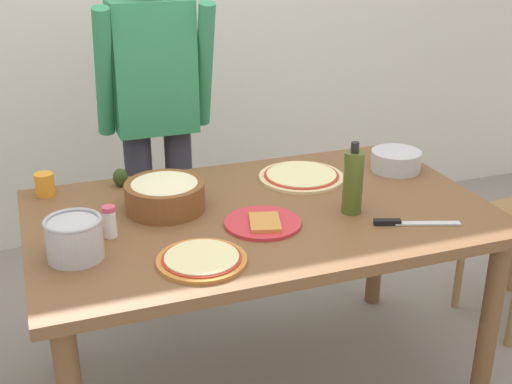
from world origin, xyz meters
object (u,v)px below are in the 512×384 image
(person_cook, at_px, (156,110))
(plate_with_slice, at_px, (263,223))
(steel_pot, at_px, (74,238))
(chef_knife, at_px, (406,223))
(mixing_bowl_steel, at_px, (396,161))
(popcorn_bowl, at_px, (165,193))
(pizza_cooked_on_tray, at_px, (202,259))
(cup_orange, at_px, (45,184))
(avocado, at_px, (120,177))
(dining_table, at_px, (261,234))
(olive_oil_bottle, at_px, (353,182))
(pizza_raw_on_board, at_px, (301,176))
(salt_shaker, at_px, (110,222))

(person_cook, height_order, plate_with_slice, person_cook)
(steel_pot, distance_m, chef_knife, 1.07)
(mixing_bowl_steel, bearing_deg, chef_knife, -116.75)
(plate_with_slice, bearing_deg, chef_knife, -19.56)
(popcorn_bowl, xyz_separation_m, chef_knife, (0.73, -0.40, -0.05))
(pizza_cooked_on_tray, relative_size, popcorn_bowl, 0.98)
(cup_orange, bearing_deg, avocado, -1.12)
(dining_table, distance_m, popcorn_bowl, 0.37)
(mixing_bowl_steel, height_order, steel_pot, steel_pot)
(olive_oil_bottle, distance_m, cup_orange, 1.12)
(plate_with_slice, xyz_separation_m, olive_oil_bottle, (0.33, -0.01, 0.11))
(person_cook, xyz_separation_m, olive_oil_bottle, (0.49, -0.88, -0.07))
(pizza_raw_on_board, xyz_separation_m, chef_knife, (0.16, -0.50, -0.00))
(pizza_raw_on_board, height_order, olive_oil_bottle, olive_oil_bottle)
(cup_orange, xyz_separation_m, chef_knife, (1.12, -0.67, -0.04))
(pizza_raw_on_board, distance_m, steel_pot, 0.97)
(salt_shaker, relative_size, chef_knife, 0.38)
(olive_oil_bottle, bearing_deg, cup_orange, 152.44)
(steel_pot, bearing_deg, pizza_raw_on_board, 21.87)
(steel_pot, height_order, cup_orange, steel_pot)
(mixing_bowl_steel, xyz_separation_m, cup_orange, (-1.35, 0.21, 0.00))
(steel_pot, xyz_separation_m, avocado, (0.22, 0.53, -0.03))
(olive_oil_bottle, height_order, steel_pot, olive_oil_bottle)
(salt_shaker, distance_m, avocado, 0.43)
(person_cook, xyz_separation_m, popcorn_bowl, (-0.11, -0.63, -0.12))
(person_cook, height_order, steel_pot, person_cook)
(plate_with_slice, bearing_deg, dining_table, 73.27)
(dining_table, relative_size, popcorn_bowl, 5.71)
(olive_oil_bottle, bearing_deg, person_cook, 119.46)
(dining_table, xyz_separation_m, person_cook, (-0.20, 0.76, 0.27))
(pizza_raw_on_board, relative_size, plate_with_slice, 1.29)
(pizza_raw_on_board, relative_size, steel_pot, 1.93)
(person_cook, distance_m, pizza_raw_on_board, 0.72)
(mixing_bowl_steel, relative_size, salt_shaker, 1.89)
(pizza_raw_on_board, relative_size, avocado, 4.78)
(person_cook, bearing_deg, popcorn_bowl, -99.79)
(pizza_cooked_on_tray, relative_size, plate_with_slice, 1.05)
(plate_with_slice, distance_m, steel_pot, 0.61)
(dining_table, distance_m, olive_oil_bottle, 0.38)
(olive_oil_bottle, bearing_deg, chef_knife, -50.77)
(pizza_cooked_on_tray, height_order, avocado, avocado)
(pizza_cooked_on_tray, height_order, chef_knife, pizza_cooked_on_tray)
(cup_orange, distance_m, chef_knife, 1.30)
(dining_table, relative_size, salt_shaker, 15.09)
(pizza_raw_on_board, distance_m, salt_shaker, 0.82)
(dining_table, relative_size, avocado, 22.86)
(pizza_cooked_on_tray, distance_m, olive_oil_bottle, 0.62)
(dining_table, xyz_separation_m, avocado, (-0.42, 0.39, 0.13))
(salt_shaker, height_order, chef_knife, salt_shaker)
(olive_oil_bottle, bearing_deg, dining_table, 157.78)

